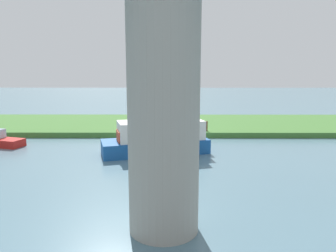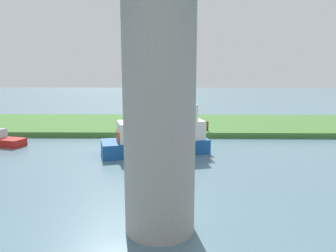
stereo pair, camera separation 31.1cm
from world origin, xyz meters
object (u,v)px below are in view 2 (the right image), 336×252
(motorboat_red, at_px, (159,133))
(pontoon_yellow, at_px, (0,140))
(bridge_pylon, at_px, (159,103))
(person_on_bank, at_px, (142,121))
(mooring_post, at_px, (207,126))

(motorboat_red, height_order, pontoon_yellow, motorboat_red)
(bridge_pylon, distance_m, person_on_bank, 20.03)
(person_on_bank, relative_size, pontoon_yellow, 0.32)
(bridge_pylon, xyz_separation_m, person_on_bank, (2.58, -19.49, -3.82))
(person_on_bank, relative_size, mooring_post, 1.50)
(bridge_pylon, bearing_deg, motorboat_red, -87.18)
(person_on_bank, bearing_deg, motorboat_red, 104.79)
(mooring_post, bearing_deg, person_on_bank, -11.35)
(motorboat_red, bearing_deg, person_on_bank, -75.21)
(bridge_pylon, relative_size, mooring_post, 10.83)
(bridge_pylon, distance_m, motorboat_red, 12.49)
(bridge_pylon, relative_size, person_on_bank, 7.23)
(motorboat_red, bearing_deg, bridge_pylon, 92.82)
(mooring_post, relative_size, pontoon_yellow, 0.22)
(pontoon_yellow, bearing_deg, person_on_bank, -155.07)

